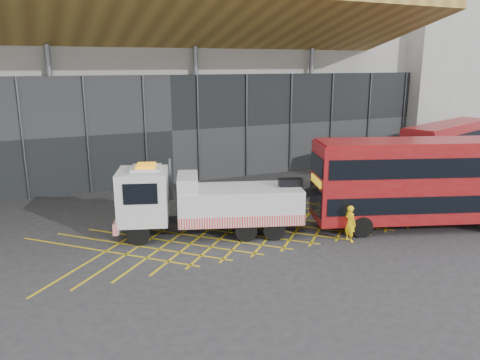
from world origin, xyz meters
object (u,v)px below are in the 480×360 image
worker (350,223)px  bus_towed (424,180)px  bus_second (447,148)px  recovery_truck (204,202)px

worker → bus_towed: bearing=-93.0°
bus_towed → bus_second: 12.56m
bus_towed → worker: bus_towed is taller
recovery_truck → bus_towed: bus_towed is taller
recovery_truck → worker: (6.43, -3.92, -0.87)m
recovery_truck → bus_towed: bearing=0.0°
recovery_truck → bus_towed: 11.97m
recovery_truck → bus_second: (21.35, 3.72, 0.62)m
bus_second → recovery_truck: bearing=170.5°
bus_towed → worker: bearing=-159.3°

